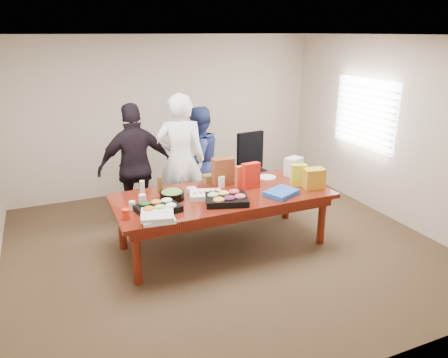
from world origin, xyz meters
name	(u,v)px	position (x,y,z in m)	size (l,w,h in m)	color
floor	(223,246)	(0.00, 0.00, -0.01)	(5.50, 5.00, 0.02)	#47301E
ceiling	(223,34)	(0.00, 0.00, 2.71)	(5.50, 5.00, 0.02)	white
wall_back	(167,115)	(0.00, 2.50, 1.35)	(5.50, 0.04, 2.70)	beige
wall_front	(356,230)	(0.00, -2.50, 1.35)	(5.50, 0.04, 2.70)	beige
wall_right	(392,130)	(2.75, 0.00, 1.35)	(0.04, 5.00, 2.70)	beige
window_panel	(364,113)	(2.72, 0.60, 1.50)	(0.03, 1.40, 1.10)	white
window_blinds	(362,114)	(2.68, 0.60, 1.50)	(0.04, 1.36, 1.00)	beige
conference_table	(223,220)	(0.00, 0.00, 0.38)	(2.80, 1.20, 0.75)	#4C1C0F
office_chair	(256,173)	(1.05, 1.09, 0.57)	(0.58, 0.58, 1.14)	black
person_center	(181,161)	(-0.27, 0.92, 0.98)	(0.71, 0.47, 1.95)	white
person_right	(198,161)	(0.11, 1.23, 0.84)	(0.82, 0.64, 1.68)	navy
person_left	(136,167)	(-0.89, 1.06, 0.92)	(1.07, 0.45, 1.83)	black
veggie_tray	(158,208)	(-0.92, -0.22, 0.79)	(0.48, 0.37, 0.07)	black
fruit_tray	(227,200)	(-0.08, -0.28, 0.79)	(0.51, 0.40, 0.08)	black
sheet_cake	(206,195)	(-0.25, -0.03, 0.78)	(0.39, 0.29, 0.07)	white
salad_bowl	(172,196)	(-0.66, 0.08, 0.80)	(0.31, 0.31, 0.10)	black
chip_bag_blue	(281,193)	(0.67, -0.33, 0.78)	(0.40, 0.30, 0.06)	blue
chip_bag_red	(251,176)	(0.43, 0.06, 0.92)	(0.24, 0.10, 0.35)	red
chip_bag_yellow	(299,175)	(1.07, -0.12, 0.90)	(0.20, 0.08, 0.30)	yellow
chip_bag_orange	(243,177)	(0.34, 0.12, 0.90)	(0.20, 0.09, 0.30)	#CB4A25
mayo_jar	(221,181)	(0.09, 0.27, 0.82)	(0.09, 0.09, 0.14)	white
mustard_bottle	(218,176)	(0.10, 0.43, 0.84)	(0.07, 0.07, 0.19)	#F7F334
dressing_bottle	(160,184)	(-0.73, 0.38, 0.86)	(0.07, 0.07, 0.22)	brown
ranch_bottle	(142,188)	(-0.96, 0.38, 0.84)	(0.06, 0.06, 0.19)	beige
banana_bunch	(229,177)	(0.30, 0.50, 0.79)	(0.23, 0.13, 0.08)	#EABB00
bread_loaf	(213,178)	(0.06, 0.48, 0.81)	(0.30, 0.13, 0.12)	brown
kraft_bag	(223,171)	(0.15, 0.34, 0.94)	(0.28, 0.16, 0.37)	brown
red_cup	(126,214)	(-1.30, -0.28, 0.81)	(0.09, 0.09, 0.12)	red
clear_cup_a	(132,205)	(-1.18, -0.05, 0.80)	(0.08, 0.08, 0.11)	white
clear_cup_b	(142,199)	(-1.03, 0.08, 0.81)	(0.09, 0.09, 0.12)	white
pizza_box_lower	(158,218)	(-0.98, -0.44, 0.77)	(0.36, 0.36, 0.04)	white
pizza_box_upper	(157,214)	(-0.98, -0.44, 0.81)	(0.36, 0.36, 0.04)	silver
plate_a	(257,177)	(0.70, 0.39, 0.76)	(0.23, 0.23, 0.01)	#E9EACD
plate_b	(267,177)	(0.83, 0.34, 0.76)	(0.25, 0.25, 0.02)	white
dip_bowl_a	(238,181)	(0.35, 0.30, 0.78)	(0.15, 0.15, 0.06)	beige
dip_bowl_b	(192,190)	(-0.34, 0.24, 0.78)	(0.13, 0.13, 0.05)	silver
grocery_bag_white	(293,167)	(1.24, 0.29, 0.88)	(0.25, 0.18, 0.27)	silver
grocery_bag_yellow	(314,178)	(1.20, -0.27, 0.88)	(0.27, 0.19, 0.27)	gold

